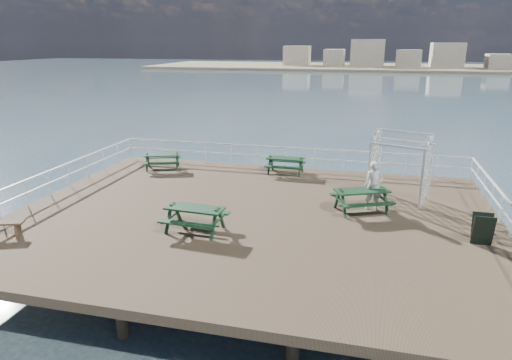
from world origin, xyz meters
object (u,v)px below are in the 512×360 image
Objects in this scene: trellis_arbor at (400,169)px; picnic_table_c at (362,196)px; person at (374,186)px; picnic_table_a at (162,158)px; picnic_table_d at (195,214)px; picnic_table_b at (286,162)px.

picnic_table_c is at bearing -108.05° from trellis_arbor.
person is at bearing 16.32° from picnic_table_c.
picnic_table_a is 10.73m from picnic_table_c.
person is (0.41, 0.36, 0.32)m from picnic_table_c.
trellis_arbor is at bearing 47.11° from person.
person is (10.45, -3.42, 0.39)m from picnic_table_a.
picnic_table_d is at bearing -123.44° from trellis_arbor.
picnic_table_d is at bearing -156.30° from person.
picnic_table_b is 8.00m from picnic_table_d.
picnic_table_c is at bearing -40.50° from picnic_table_a.
picnic_table_d is (-1.71, -7.81, 0.05)m from picnic_table_b.
picnic_table_d is 6.97m from person.
person reaches higher than picnic_table_a.
picnic_table_c is (3.78, -4.50, 0.06)m from picnic_table_b.
picnic_table_d is 8.62m from trellis_arbor.
picnic_table_c reaches higher than picnic_table_d.
picnic_table_c is 1.33× the size of person.
trellis_arbor is at bearing 27.14° from picnic_table_c.
person is (5.91, 3.68, 0.32)m from picnic_table_d.
picnic_table_b is 5.90m from person.
person is at bearing -104.69° from trellis_arbor.
picnic_table_b is 0.87× the size of picnic_table_d.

